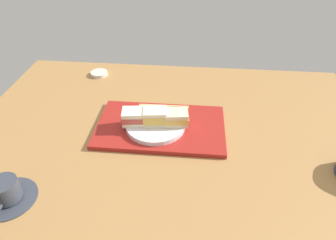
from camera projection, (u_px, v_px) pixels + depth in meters
ground_plane at (171, 137)px, 101.68cm from camera, size 140.00×100.00×3.00cm
serving_tray at (161, 127)px, 102.47cm from camera, size 43.42×26.28×1.60cm
sandwich_plate at (155, 125)px, 100.68cm from camera, size 20.06×20.06×1.62cm
sandwich_near at (176, 118)px, 98.69cm from camera, size 8.71×7.03×4.65cm
sandwich_middle at (155, 117)px, 98.60cm from camera, size 8.54×7.08×5.30cm
sandwich_far at (134, 117)px, 98.83cm from camera, size 8.87×6.81×4.91cm
chopsticks_pair at (164, 107)px, 110.14cm from camera, size 18.37×1.96×0.70cm
coffee_cup at (6, 193)px, 77.33cm from camera, size 14.54×14.54×6.51cm
small_sauce_dish at (99, 73)px, 133.35cm from camera, size 7.43×7.43×1.50cm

